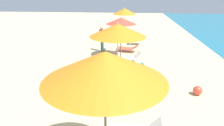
% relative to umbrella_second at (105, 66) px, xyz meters
% --- Properties ---
extents(umbrella_second, '(2.37, 2.37, 2.99)m').
position_rel_umbrella_second_xyz_m(umbrella_second, '(0.00, 0.00, 0.00)').
color(umbrella_second, '#4C4C51').
rests_on(umbrella_second, ground).
extents(umbrella_third, '(2.29, 2.29, 2.79)m').
position_rel_umbrella_second_xyz_m(umbrella_third, '(-0.08, 4.56, -0.17)').
color(umbrella_third, silver).
rests_on(umbrella_third, ground).
extents(lounger_third_shoreside, '(1.72, 1.05, 0.53)m').
position_rel_umbrella_second_xyz_m(lounger_third_shoreside, '(0.42, 5.84, -2.39)').
color(lounger_third_shoreside, '#4CA572').
rests_on(lounger_third_shoreside, ground).
extents(lounger_third_inland, '(1.58, 0.72, 0.54)m').
position_rel_umbrella_second_xyz_m(lounger_third_inland, '(0.69, 3.57, -2.38)').
color(lounger_third_inland, white).
rests_on(lounger_third_inland, ground).
extents(umbrella_fourth, '(1.82, 1.82, 2.52)m').
position_rel_umbrella_second_xyz_m(umbrella_fourth, '(-0.16, 8.71, -0.39)').
color(umbrella_fourth, '#4C4C51').
rests_on(umbrella_fourth, ground).
extents(lounger_fourth_shoreside, '(1.56, 0.93, 0.54)m').
position_rel_umbrella_second_xyz_m(lounger_fourth_shoreside, '(0.27, 9.91, -2.37)').
color(lounger_fourth_shoreside, '#D8593F').
rests_on(lounger_fourth_shoreside, ground).
extents(lounger_fourth_inland, '(1.54, 0.88, 0.65)m').
position_rel_umbrella_second_xyz_m(lounger_fourth_inland, '(0.39, 7.67, -2.33)').
color(lounger_fourth_inland, white).
rests_on(lounger_fourth_inland, ground).
extents(umbrella_farthest, '(1.94, 1.94, 2.69)m').
position_rel_umbrella_second_xyz_m(umbrella_farthest, '(-0.14, 13.24, -0.26)').
color(umbrella_farthest, silver).
rests_on(umbrella_farthest, ground).
extents(lounger_farthest_shoreside, '(1.60, 0.86, 0.62)m').
position_rel_umbrella_second_xyz_m(lounger_farthest_shoreside, '(0.34, 14.15, -2.35)').
color(lounger_farthest_shoreside, white).
rests_on(lounger_farthest_shoreside, ground).
extents(lounger_farthest_inland, '(1.19, 0.70, 0.57)m').
position_rel_umbrella_second_xyz_m(lounger_farthest_inland, '(0.89, 11.99, -2.37)').
color(lounger_farthest_inland, white).
rests_on(lounger_farthest_inland, ground).
extents(person_walking_near, '(0.41, 0.41, 1.73)m').
position_rel_umbrella_second_xyz_m(person_walking_near, '(-1.52, 9.92, -1.59)').
color(person_walking_near, '#3F9972').
rests_on(person_walking_near, ground).
extents(beach_ball, '(0.37, 0.37, 0.37)m').
position_rel_umbrella_second_xyz_m(beach_ball, '(3.19, 4.08, -2.46)').
color(beach_ball, '#E54C38').
rests_on(beach_ball, ground).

